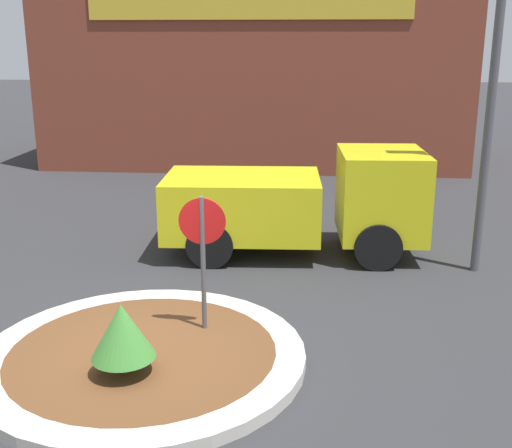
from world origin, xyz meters
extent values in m
plane|color=#2D2D30|center=(0.00, 0.00, 0.00)|extent=(120.00, 120.00, 0.00)
cylinder|color=#BCB7AD|center=(0.00, 0.00, 0.09)|extent=(4.42, 4.42, 0.17)
cylinder|color=brown|center=(0.00, 0.00, 0.09)|extent=(3.63, 3.63, 0.17)
cylinder|color=#4C4C51|center=(0.72, 0.79, 1.07)|extent=(0.07, 0.07, 2.14)
cylinder|color=#B71414|center=(0.72, 0.79, 1.79)|extent=(0.67, 0.03, 0.67)
cylinder|color=brown|center=(-0.07, -0.61, 0.29)|extent=(0.08, 0.08, 0.22)
cone|color=#3D7F33|center=(-0.07, -0.61, 0.76)|extent=(0.81, 0.81, 0.71)
cube|color=gold|center=(3.63, 4.93, 1.26)|extent=(1.74, 2.08, 1.70)
cube|color=gold|center=(0.86, 4.81, 1.00)|extent=(3.18, 2.25, 1.19)
cube|color=black|center=(4.21, 4.96, 1.56)|extent=(0.12, 1.80, 0.60)
cylinder|color=black|center=(3.44, 5.90, 0.45)|extent=(0.92, 0.27, 0.91)
cylinder|color=black|center=(3.52, 3.95, 0.45)|extent=(0.92, 0.27, 0.91)
cylinder|color=black|center=(0.25, 5.75, 0.45)|extent=(0.92, 0.27, 0.91)
cylinder|color=black|center=(0.34, 3.81, 0.45)|extent=(0.92, 0.27, 0.91)
cube|color=brown|center=(0.25, 15.57, 3.02)|extent=(14.08, 6.00, 6.05)
cube|color=gold|center=(0.25, 12.54, 5.24)|extent=(9.86, 0.08, 0.90)
cylinder|color=#4C4C51|center=(5.37, 4.08, 3.00)|extent=(0.16, 0.16, 6.00)
camera|label=1|loc=(2.20, -7.70, 4.24)|focal=45.00mm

